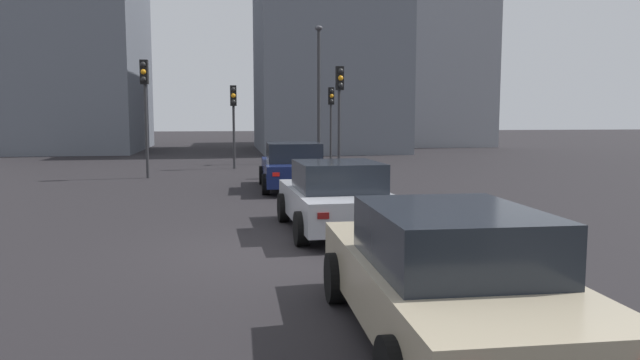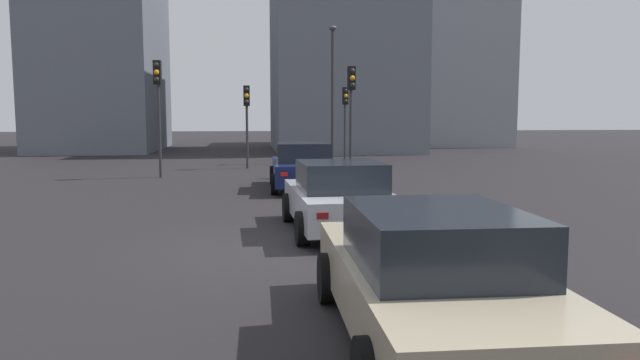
# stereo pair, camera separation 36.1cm
# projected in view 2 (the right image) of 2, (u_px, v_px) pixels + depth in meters

# --- Properties ---
(ground_plane) EXTENTS (160.00, 160.00, 0.20)m
(ground_plane) POSITION_uv_depth(u_px,v_px,m) (270.00, 255.00, 10.59)
(ground_plane) COLOR black
(car_navy_left_lead) EXTENTS (4.50, 2.20, 1.51)m
(car_navy_left_lead) POSITION_uv_depth(u_px,v_px,m) (303.00, 167.00, 19.14)
(car_navy_left_lead) COLOR #141E4C
(car_navy_left_lead) RESTS_ON ground_plane
(car_silver_left_second) EXTENTS (4.12, 2.16, 1.45)m
(car_silver_left_second) POSITION_uv_depth(u_px,v_px,m) (339.00, 197.00, 12.11)
(car_silver_left_second) COLOR #A8AAB2
(car_silver_left_second) RESTS_ON ground_plane
(car_beige_left_third) EXTENTS (4.71, 2.10, 1.46)m
(car_beige_left_third) POSITION_uv_depth(u_px,v_px,m) (431.00, 278.00, 6.10)
(car_beige_left_third) COLOR tan
(car_beige_left_third) RESTS_ON ground_plane
(traffic_light_near_left) EXTENTS (0.33, 0.30, 4.24)m
(traffic_light_near_left) POSITION_uv_depth(u_px,v_px,m) (351.00, 98.00, 22.74)
(traffic_light_near_left) COLOR #2D2D30
(traffic_light_near_left) RESTS_ON ground_plane
(traffic_light_near_right) EXTENTS (0.32, 0.28, 3.69)m
(traffic_light_near_right) POSITION_uv_depth(u_px,v_px,m) (247.00, 109.00, 26.31)
(traffic_light_near_right) COLOR #2D2D30
(traffic_light_near_right) RESTS_ON ground_plane
(traffic_light_far_left) EXTENTS (0.32, 0.29, 3.83)m
(traffic_light_far_left) POSITION_uv_depth(u_px,v_px,m) (345.00, 108.00, 30.94)
(traffic_light_far_left) COLOR #2D2D30
(traffic_light_far_left) RESTS_ON ground_plane
(traffic_light_far_right) EXTENTS (0.33, 0.31, 4.43)m
(traffic_light_far_right) POSITION_uv_depth(u_px,v_px,m) (158.00, 94.00, 22.33)
(traffic_light_far_right) COLOR #2D2D30
(traffic_light_far_right) RESTS_ON ground_plane
(street_lamp_kerbside) EXTENTS (0.56, 0.36, 6.75)m
(street_lamp_kerbside) POSITION_uv_depth(u_px,v_px,m) (333.00, 82.00, 29.30)
(street_lamp_kerbside) COLOR #2D2D30
(street_lamp_kerbside) RESTS_ON ground_plane
(building_facade_left) EXTENTS (12.38, 10.64, 14.61)m
(building_facade_left) POSITION_uv_depth(u_px,v_px,m) (423.00, 54.00, 48.18)
(building_facade_left) COLOR gray
(building_facade_left) RESTS_ON ground_plane
(building_facade_center) EXTENTS (12.13, 9.00, 14.43)m
(building_facade_center) POSITION_uv_depth(u_px,v_px,m) (340.00, 43.00, 40.11)
(building_facade_center) COLOR slate
(building_facade_center) RESTS_ON ground_plane
(building_facade_right) EXTENTS (12.38, 7.35, 17.53)m
(building_facade_right) POSITION_uv_depth(u_px,v_px,m) (102.00, 21.00, 40.16)
(building_facade_right) COLOR slate
(building_facade_right) RESTS_ON ground_plane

